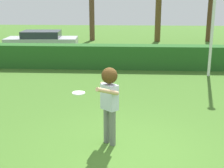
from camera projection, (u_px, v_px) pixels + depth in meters
The scene contains 5 objects.
ground_plane at pixel (122, 151), 7.05m from camera, with size 60.00×60.00×0.00m, color #416E26.
person at pixel (109, 96), 7.09m from camera, with size 0.48×0.83×1.80m.
frisbee at pixel (79, 93), 6.58m from camera, with size 0.27×0.27×0.02m.
hedge_row at pixel (127, 57), 14.86m from camera, with size 22.84×0.90×1.08m, color #255B20.
parked_car_silver at pixel (42, 40), 19.14m from camera, with size 4.31×2.03×1.25m.
Camera 1 is at (0.13, -6.39, 3.32)m, focal length 51.31 mm.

